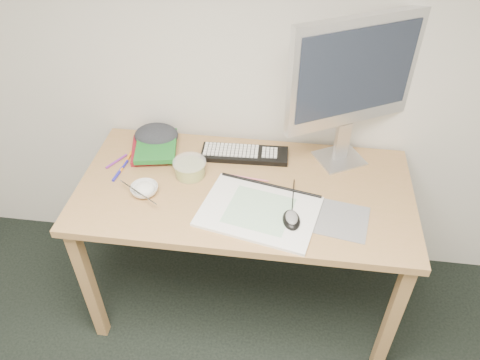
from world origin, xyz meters
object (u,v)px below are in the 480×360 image
object	(u,v)px
keyboard	(245,154)
desk	(244,202)
sketchpad	(259,211)
monitor	(353,77)
rice_bowl	(144,190)

from	to	relation	value
keyboard	desk	bearing A→B (deg)	-84.95
sketchpad	monitor	bearing A→B (deg)	62.67
desk	monitor	bearing A→B (deg)	31.85
monitor	rice_bowl	distance (m)	0.96
keyboard	monitor	world-z (taller)	monitor
sketchpad	rice_bowl	xyz separation A→B (m)	(-0.48, 0.05, 0.01)
monitor	rice_bowl	bearing A→B (deg)	173.74
monitor	desk	bearing A→B (deg)	-177.30
keyboard	monitor	size ratio (longest dim) A/B	0.59
desk	rice_bowl	distance (m)	0.43
sketchpad	monitor	distance (m)	0.65
desk	sketchpad	distance (m)	0.18
rice_bowl	sketchpad	bearing A→B (deg)	-6.08
keyboard	rice_bowl	size ratio (longest dim) A/B	3.44
desk	rice_bowl	xyz separation A→B (m)	(-0.40, -0.09, 0.10)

